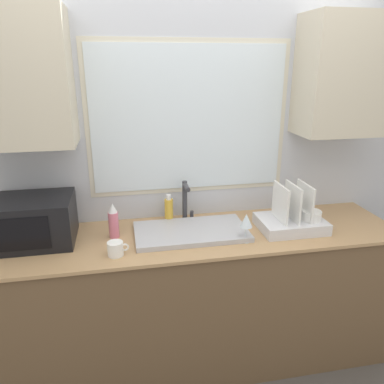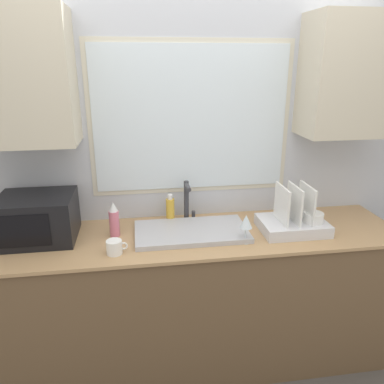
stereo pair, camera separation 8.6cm
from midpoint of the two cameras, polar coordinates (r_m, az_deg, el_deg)
countertop at (r=2.53m, az=-0.07°, el=-15.89°), size 2.48×0.64×0.93m
wall_back at (r=2.41m, az=-1.42°, el=7.10°), size 6.00×0.38×2.60m
sink_basin at (r=2.28m, az=-1.24°, el=-6.06°), size 0.68×0.37×0.03m
faucet at (r=2.41m, az=-1.98°, el=-1.07°), size 0.08×0.14×0.27m
microwave at (r=2.33m, az=-23.76°, el=-4.01°), size 0.42×0.36×0.26m
dish_rack at (r=2.39m, az=14.08°, el=-4.11°), size 0.40×0.30×0.29m
spray_bottle at (r=2.26m, az=-12.96°, el=-4.36°), size 0.06×0.06×0.21m
soap_bottle at (r=2.42m, az=-4.57°, el=-2.76°), size 0.05×0.05×0.19m
mug_near_sink at (r=2.08m, az=-12.73°, el=-8.44°), size 0.12×0.09×0.08m
wine_glass at (r=2.16m, az=7.14°, el=-4.47°), size 0.07×0.07×0.17m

